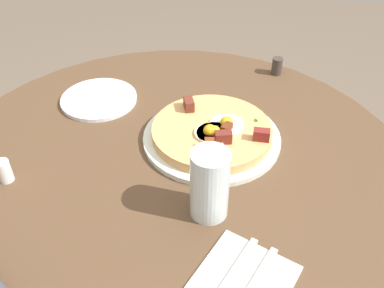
{
  "coord_description": "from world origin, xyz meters",
  "views": [
    {
      "loc": [
        -0.11,
        0.65,
        1.34
      ],
      "look_at": [
        -0.04,
        -0.04,
        0.77
      ],
      "focal_mm": 40.22,
      "sensor_mm": 36.0,
      "label": 1
    }
  ],
  "objects_px": {
    "bread_plate": "(99,99)",
    "pepper_shaker": "(277,66)",
    "salt_shaker": "(4,171)",
    "water_glass": "(210,185)",
    "fork": "(229,279)",
    "pizza_plate": "(212,138)",
    "dining_table": "(173,222)",
    "breakfast_pizza": "(213,131)"
  },
  "relations": [
    {
      "from": "dining_table",
      "to": "pepper_shaker",
      "type": "bearing_deg",
      "value": -120.32
    },
    {
      "from": "breakfast_pizza",
      "to": "fork",
      "type": "height_order",
      "value": "breakfast_pizza"
    },
    {
      "from": "fork",
      "to": "water_glass",
      "type": "relative_size",
      "value": 1.32
    },
    {
      "from": "dining_table",
      "to": "breakfast_pizza",
      "type": "height_order",
      "value": "breakfast_pizza"
    },
    {
      "from": "fork",
      "to": "water_glass",
      "type": "distance_m",
      "value": 0.16
    },
    {
      "from": "dining_table",
      "to": "salt_shaker",
      "type": "bearing_deg",
      "value": 14.65
    },
    {
      "from": "pizza_plate",
      "to": "salt_shaker",
      "type": "height_order",
      "value": "salt_shaker"
    },
    {
      "from": "water_glass",
      "to": "pepper_shaker",
      "type": "bearing_deg",
      "value": -105.52
    },
    {
      "from": "bread_plate",
      "to": "pepper_shaker",
      "type": "xyz_separation_m",
      "value": [
        -0.44,
        -0.18,
        0.02
      ]
    },
    {
      "from": "fork",
      "to": "pizza_plate",
      "type": "bearing_deg",
      "value": -145.1
    },
    {
      "from": "pizza_plate",
      "to": "salt_shaker",
      "type": "xyz_separation_m",
      "value": [
        0.39,
        0.17,
        0.02
      ]
    },
    {
      "from": "fork",
      "to": "salt_shaker",
      "type": "xyz_separation_m",
      "value": [
        0.44,
        -0.18,
        0.02
      ]
    },
    {
      "from": "breakfast_pizza",
      "to": "bread_plate",
      "type": "relative_size",
      "value": 1.4
    },
    {
      "from": "dining_table",
      "to": "water_glass",
      "type": "distance_m",
      "value": 0.29
    },
    {
      "from": "dining_table",
      "to": "fork",
      "type": "distance_m",
      "value": 0.35
    },
    {
      "from": "salt_shaker",
      "to": "pepper_shaker",
      "type": "height_order",
      "value": "same"
    },
    {
      "from": "pizza_plate",
      "to": "breakfast_pizza",
      "type": "height_order",
      "value": "breakfast_pizza"
    },
    {
      "from": "bread_plate",
      "to": "fork",
      "type": "height_order",
      "value": "bread_plate"
    },
    {
      "from": "dining_table",
      "to": "bread_plate",
      "type": "xyz_separation_m",
      "value": [
        0.21,
        -0.21,
        0.19
      ]
    },
    {
      "from": "bread_plate",
      "to": "pepper_shaker",
      "type": "height_order",
      "value": "pepper_shaker"
    },
    {
      "from": "water_glass",
      "to": "dining_table",
      "type": "bearing_deg",
      "value": -54.51
    },
    {
      "from": "fork",
      "to": "pepper_shaker",
      "type": "bearing_deg",
      "value": -162.34
    },
    {
      "from": "water_glass",
      "to": "pizza_plate",
      "type": "bearing_deg",
      "value": -87.31
    },
    {
      "from": "bread_plate",
      "to": "dining_table",
      "type": "bearing_deg",
      "value": 134.87
    },
    {
      "from": "dining_table",
      "to": "breakfast_pizza",
      "type": "bearing_deg",
      "value": -132.91
    },
    {
      "from": "breakfast_pizza",
      "to": "bread_plate",
      "type": "bearing_deg",
      "value": -23.61
    },
    {
      "from": "water_glass",
      "to": "salt_shaker",
      "type": "xyz_separation_m",
      "value": [
        0.4,
        -0.04,
        -0.05
      ]
    },
    {
      "from": "bread_plate",
      "to": "fork",
      "type": "relative_size",
      "value": 1.03
    },
    {
      "from": "salt_shaker",
      "to": "pizza_plate",
      "type": "bearing_deg",
      "value": -156.6
    },
    {
      "from": "pizza_plate",
      "to": "fork",
      "type": "distance_m",
      "value": 0.35
    },
    {
      "from": "pizza_plate",
      "to": "fork",
      "type": "xyz_separation_m",
      "value": [
        -0.05,
        0.35,
        0.0
      ]
    },
    {
      "from": "salt_shaker",
      "to": "water_glass",
      "type": "bearing_deg",
      "value": 174.3
    },
    {
      "from": "dining_table",
      "to": "water_glass",
      "type": "relative_size",
      "value": 7.36
    },
    {
      "from": "pizza_plate",
      "to": "bread_plate",
      "type": "height_order",
      "value": "pizza_plate"
    },
    {
      "from": "fork",
      "to": "pepper_shaker",
      "type": "height_order",
      "value": "pepper_shaker"
    },
    {
      "from": "water_glass",
      "to": "bread_plate",
      "type": "bearing_deg",
      "value": -48.26
    },
    {
      "from": "bread_plate",
      "to": "salt_shaker",
      "type": "height_order",
      "value": "salt_shaker"
    },
    {
      "from": "pizza_plate",
      "to": "water_glass",
      "type": "relative_size",
      "value": 2.18
    },
    {
      "from": "salt_shaker",
      "to": "pepper_shaker",
      "type": "bearing_deg",
      "value": -138.82
    },
    {
      "from": "water_glass",
      "to": "fork",
      "type": "bearing_deg",
      "value": 106.9
    },
    {
      "from": "dining_table",
      "to": "salt_shaker",
      "type": "height_order",
      "value": "salt_shaker"
    },
    {
      "from": "dining_table",
      "to": "breakfast_pizza",
      "type": "relative_size",
      "value": 3.87
    }
  ]
}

